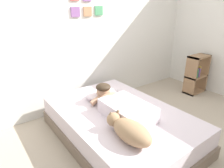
% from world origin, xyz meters
% --- Properties ---
extents(ground_plane, '(12.83, 12.83, 0.00)m').
position_xyz_m(ground_plane, '(0.00, 0.00, 0.00)').
color(ground_plane, tan).
extents(back_wall, '(4.42, 0.12, 2.50)m').
position_xyz_m(back_wall, '(-0.00, 1.41, 1.25)').
color(back_wall, silver).
rests_on(back_wall, ground).
extents(bed, '(1.33, 1.98, 0.39)m').
position_xyz_m(bed, '(-0.24, 0.24, 0.19)').
color(bed, '#726051').
rests_on(bed, ground).
extents(pillow, '(0.52, 0.32, 0.11)m').
position_xyz_m(pillow, '(-0.18, 0.71, 0.45)').
color(pillow, silver).
rests_on(pillow, bed).
extents(person_lying, '(0.43, 0.92, 0.27)m').
position_xyz_m(person_lying, '(-0.25, 0.21, 0.50)').
color(person_lying, silver).
rests_on(person_lying, bed).
extents(dog, '(0.26, 0.58, 0.21)m').
position_xyz_m(dog, '(-0.51, -0.26, 0.50)').
color(dog, '#9E7A56').
rests_on(dog, bed).
extents(coffee_cup, '(0.12, 0.09, 0.07)m').
position_xyz_m(coffee_cup, '(-0.07, 0.61, 0.43)').
color(coffee_cup, white).
rests_on(coffee_cup, bed).
extents(cell_phone, '(0.07, 0.14, 0.01)m').
position_xyz_m(cell_phone, '(-0.24, 0.21, 0.40)').
color(cell_phone, black).
rests_on(cell_phone, bed).
extents(bookshelf, '(0.45, 0.24, 0.75)m').
position_xyz_m(bookshelf, '(1.89, 0.50, 0.38)').
color(bookshelf, '#997251').
rests_on(bookshelf, ground).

